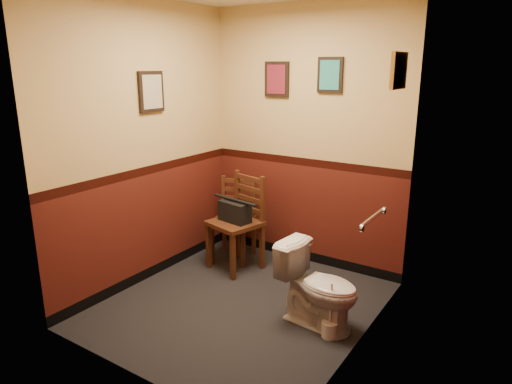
% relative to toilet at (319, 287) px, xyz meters
% --- Properties ---
extents(floor, '(2.20, 2.40, 0.00)m').
position_rel_toilet_xyz_m(floor, '(-0.72, -0.09, -0.34)').
color(floor, black).
rests_on(floor, ground).
extents(wall_back, '(2.20, 0.00, 2.70)m').
position_rel_toilet_xyz_m(wall_back, '(-0.72, 1.11, 1.01)').
color(wall_back, '#4B1711').
rests_on(wall_back, ground).
extents(wall_front, '(2.20, 0.00, 2.70)m').
position_rel_toilet_xyz_m(wall_front, '(-0.72, -1.29, 1.01)').
color(wall_front, '#4B1711').
rests_on(wall_front, ground).
extents(wall_left, '(0.00, 2.40, 2.70)m').
position_rel_toilet_xyz_m(wall_left, '(-1.82, -0.09, 1.01)').
color(wall_left, '#4B1711').
rests_on(wall_left, ground).
extents(wall_right, '(0.00, 2.40, 2.70)m').
position_rel_toilet_xyz_m(wall_right, '(0.38, -0.09, 1.01)').
color(wall_right, '#4B1711').
rests_on(wall_right, ground).
extents(grab_bar, '(0.05, 0.56, 0.06)m').
position_rel_toilet_xyz_m(grab_bar, '(0.35, 0.16, 0.61)').
color(grab_bar, silver).
rests_on(grab_bar, wall_right).
extents(framed_print_back_a, '(0.28, 0.04, 0.36)m').
position_rel_toilet_xyz_m(framed_print_back_a, '(-1.07, 1.09, 1.61)').
color(framed_print_back_a, black).
rests_on(framed_print_back_a, wall_back).
extents(framed_print_back_b, '(0.26, 0.04, 0.34)m').
position_rel_toilet_xyz_m(framed_print_back_b, '(-0.47, 1.09, 1.66)').
color(framed_print_back_b, black).
rests_on(framed_print_back_b, wall_back).
extents(framed_print_left, '(0.04, 0.30, 0.38)m').
position_rel_toilet_xyz_m(framed_print_left, '(-1.80, 0.01, 1.51)').
color(framed_print_left, black).
rests_on(framed_print_left, wall_left).
extents(framed_print_right, '(0.04, 0.34, 0.28)m').
position_rel_toilet_xyz_m(framed_print_right, '(0.36, 0.51, 1.71)').
color(framed_print_right, olive).
rests_on(framed_print_right, wall_right).
extents(toilet, '(0.72, 0.45, 0.68)m').
position_rel_toilet_xyz_m(toilet, '(0.00, 0.00, 0.00)').
color(toilet, white).
rests_on(toilet, floor).
extents(toilet_brush, '(0.13, 0.13, 0.47)m').
position_rel_toilet_xyz_m(toilet_brush, '(0.16, -0.12, -0.26)').
color(toilet_brush, silver).
rests_on(toilet_brush, floor).
extents(chair_left, '(0.51, 0.51, 0.90)m').
position_rel_toilet_xyz_m(chair_left, '(-1.39, 0.75, 0.11)').
color(chair_left, '#462415').
rests_on(chair_left, floor).
extents(chair_right, '(0.57, 0.57, 1.00)m').
position_rel_toilet_xyz_m(chair_right, '(-1.21, 0.57, 0.16)').
color(chair_right, '#462415').
rests_on(chair_right, floor).
extents(handbag, '(0.36, 0.22, 0.25)m').
position_rel_toilet_xyz_m(handbag, '(-1.22, 0.52, 0.29)').
color(handbag, black).
rests_on(handbag, chair_right).
extents(tp_stack, '(0.22, 0.14, 0.29)m').
position_rel_toilet_xyz_m(tp_stack, '(-0.75, 0.93, -0.22)').
color(tp_stack, silver).
rests_on(tp_stack, floor).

